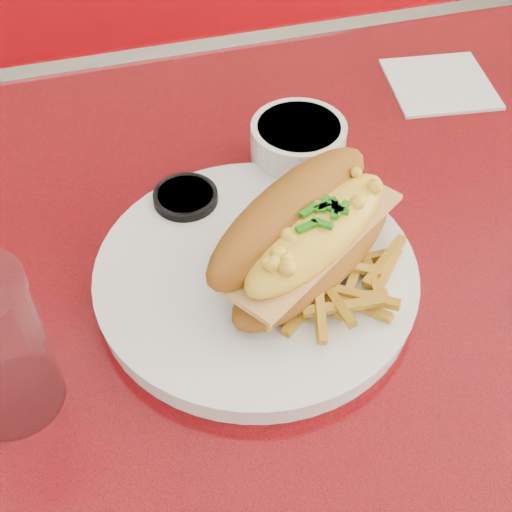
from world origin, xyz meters
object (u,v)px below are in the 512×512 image
object	(u,v)px
diner_table	(429,327)
booth_bench_far	(248,132)
fork	(316,239)
gravy_ramekin	(298,146)
dinner_plate	(256,277)
mac_hoagie	(307,234)
sauce_cup_left	(186,204)

from	to	relation	value
diner_table	booth_bench_far	distance (m)	0.87
fork	gravy_ramekin	xyz separation A→B (m)	(0.02, 0.13, 0.01)
diner_table	fork	world-z (taller)	fork
dinner_plate	fork	bearing A→B (deg)	18.60
gravy_ramekin	fork	bearing A→B (deg)	-100.31
dinner_plate	gravy_ramekin	xyz separation A→B (m)	(0.09, 0.15, 0.02)
gravy_ramekin	dinner_plate	bearing A→B (deg)	-120.60
diner_table	dinner_plate	size ratio (longest dim) A/B	3.84
fork	gravy_ramekin	bearing A→B (deg)	-37.44
mac_hoagie	fork	world-z (taller)	mac_hoagie
fork	sauce_cup_left	bearing A→B (deg)	24.94
fork	booth_bench_far	bearing A→B (deg)	-37.57
diner_table	mac_hoagie	distance (m)	0.28
mac_hoagie	sauce_cup_left	distance (m)	0.15
dinner_plate	sauce_cup_left	xyz separation A→B (m)	(-0.04, 0.11, 0.01)
gravy_ramekin	mac_hoagie	bearing A→B (deg)	-105.71
booth_bench_far	fork	world-z (taller)	booth_bench_far
mac_hoagie	fork	size ratio (longest dim) A/B	1.78
mac_hoagie	gravy_ramekin	distance (m)	0.16
diner_table	sauce_cup_left	size ratio (longest dim) A/B	14.56
gravy_ramekin	booth_bench_far	bearing A→B (deg)	79.53
dinner_plate	gravy_ramekin	distance (m)	0.17
booth_bench_far	diner_table	bearing A→B (deg)	-90.00
fork	diner_table	bearing A→B (deg)	-120.25
gravy_ramekin	sauce_cup_left	distance (m)	0.14
booth_bench_far	mac_hoagie	size ratio (longest dim) A/B	5.13
dinner_plate	mac_hoagie	bearing A→B (deg)	-6.11
diner_table	gravy_ramekin	size ratio (longest dim) A/B	9.63
fork	sauce_cup_left	distance (m)	0.14
fork	sauce_cup_left	world-z (taller)	sauce_cup_left
booth_bench_far	gravy_ramekin	size ratio (longest dim) A/B	9.39
booth_bench_far	fork	distance (m)	0.96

